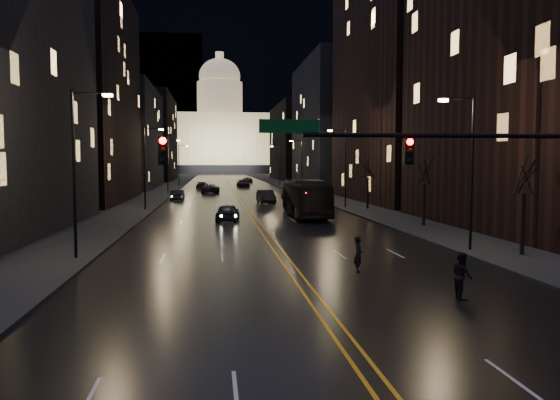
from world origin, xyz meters
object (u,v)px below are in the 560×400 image
object	(u,v)px
pedestrian_a	(358,255)
pedestrian_b	(462,275)
bus	(306,198)
oncoming_car_a	(228,213)
traffic_signal	(469,165)
oncoming_car_b	(178,195)
receding_car_a	(266,197)

from	to	relation	value
pedestrian_a	pedestrian_b	world-z (taller)	pedestrian_b
pedestrian_a	bus	bearing A→B (deg)	7.25
oncoming_car_a	pedestrian_a	distance (m)	23.77
traffic_signal	pedestrian_b	bearing A→B (deg)	-139.29
pedestrian_a	pedestrian_b	size ratio (longest dim) A/B	0.96
oncoming_car_b	pedestrian_b	distance (m)	56.87
bus	oncoming_car_b	size ratio (longest dim) A/B	2.82
pedestrian_b	bus	bearing A→B (deg)	4.20
bus	oncoming_car_a	bearing A→B (deg)	-152.97
receding_car_a	pedestrian_a	bearing A→B (deg)	-93.19
oncoming_car_a	pedestrian_b	world-z (taller)	pedestrian_b
bus	receding_car_a	distance (m)	16.56
traffic_signal	pedestrian_b	world-z (taller)	traffic_signal
traffic_signal	pedestrian_b	distance (m)	4.22
receding_car_a	pedestrian_b	size ratio (longest dim) A/B	2.90
bus	oncoming_car_a	world-z (taller)	bus
traffic_signal	pedestrian_a	distance (m)	7.18
traffic_signal	bus	world-z (taller)	traffic_signal
bus	traffic_signal	bearing A→B (deg)	-87.56
bus	pedestrian_a	world-z (taller)	bus
bus	receding_car_a	xyz separation A→B (m)	(-2.23, 16.39, -0.92)
traffic_signal	pedestrian_b	xyz separation A→B (m)	(-0.30, -0.26, -4.20)
bus	pedestrian_b	world-z (taller)	bus
bus	pedestrian_a	xyz separation A→B (m)	(-2.08, -26.84, -0.92)
pedestrian_a	pedestrian_b	bearing A→B (deg)	-141.96
oncoming_car_a	traffic_signal	bearing A→B (deg)	113.92
oncoming_car_a	oncoming_car_b	size ratio (longest dim) A/B	1.02
traffic_signal	receding_car_a	bearing A→B (deg)	93.64
traffic_signal	bus	distance (m)	32.03
traffic_signal	oncoming_car_b	bearing A→B (deg)	104.72
bus	oncoming_car_b	bearing A→B (deg)	121.48
pedestrian_a	receding_car_a	bearing A→B (deg)	11.88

